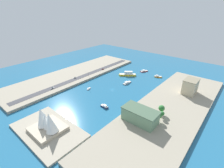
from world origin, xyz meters
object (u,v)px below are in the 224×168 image
(office_block_beige, at_px, (190,86))
(opera_landmark, at_px, (46,122))
(yacht_sleek_gray, at_px, (127,83))
(terminal_long_green, at_px, (140,115))
(pickup_red, at_px, (103,69))
(van_white, at_px, (75,78))
(traffic_light_waterfront, at_px, (88,74))
(sedan_silver, at_px, (53,88))
(patrol_launch_navy, at_px, (104,106))
(tugboat_red, at_px, (144,71))
(ferry_yellow_fast, at_px, (128,74))
(water_taxi_orange, at_px, (158,76))
(sailboat_small_white, at_px, (89,89))

(office_block_beige, height_order, opera_landmark, opera_landmark)
(yacht_sleek_gray, bearing_deg, office_block_beige, -164.20)
(terminal_long_green, relative_size, pickup_red, 7.20)
(pickup_red, height_order, van_white, van_white)
(traffic_light_waterfront, relative_size, opera_landmark, 0.22)
(terminal_long_green, relative_size, sedan_silver, 7.48)
(yacht_sleek_gray, relative_size, terminal_long_green, 0.48)
(sedan_silver, bearing_deg, patrol_launch_navy, -169.30)
(tugboat_red, xyz_separation_m, opera_landmark, (-10.03, 195.91, 9.65))
(ferry_yellow_fast, height_order, van_white, ferry_yellow_fast)
(office_block_beige, height_order, traffic_light_waterfront, office_block_beige)
(yacht_sleek_gray, bearing_deg, ferry_yellow_fast, -56.56)
(water_taxi_orange, xyz_separation_m, office_block_beige, (-58.27, 29.94, 11.58))
(yacht_sleek_gray, relative_size, opera_landmark, 0.58)
(terminal_long_green, relative_size, opera_landmark, 1.21)
(ferry_yellow_fast, relative_size, pickup_red, 5.42)
(opera_landmark, bearing_deg, office_block_beige, -116.57)
(sedan_silver, bearing_deg, ferry_yellow_fast, -113.21)
(tugboat_red, height_order, traffic_light_waterfront, traffic_light_waterfront)
(water_taxi_orange, distance_m, office_block_beige, 66.53)
(water_taxi_orange, relative_size, van_white, 3.02)
(sailboat_small_white, height_order, pickup_red, sailboat_small_white)
(sailboat_small_white, relative_size, office_block_beige, 0.43)
(yacht_sleek_gray, height_order, pickup_red, pickup_red)
(office_block_beige, xyz_separation_m, terminal_long_green, (19.07, 93.01, -2.70))
(tugboat_red, relative_size, opera_landmark, 0.52)
(terminal_long_green, relative_size, van_white, 8.13)
(patrol_launch_navy, bearing_deg, sedan_silver, 10.70)
(van_white, bearing_deg, patrol_launch_navy, 163.04)
(opera_landmark, bearing_deg, patrol_launch_navy, -101.54)
(sedan_silver, distance_m, opera_landmark, 85.76)
(water_taxi_orange, distance_m, opera_landmark, 189.64)
(patrol_launch_navy, distance_m, tugboat_red, 133.75)
(ferry_yellow_fast, height_order, office_block_beige, office_block_beige)
(terminal_long_green, distance_m, van_white, 138.80)
(patrol_launch_navy, relative_size, traffic_light_waterfront, 1.80)
(ferry_yellow_fast, xyz_separation_m, traffic_light_waterfront, (44.35, 49.34, 4.67))
(water_taxi_orange, relative_size, sedan_silver, 2.78)
(tugboat_red, xyz_separation_m, office_block_beige, (-89.21, 37.61, 11.68))
(yacht_sleek_gray, height_order, office_block_beige, office_block_beige)
(office_block_beige, relative_size, sedan_silver, 4.57)
(water_taxi_orange, bearing_deg, patrol_launch_navy, 86.40)
(pickup_red, distance_m, opera_landmark, 165.40)
(tugboat_red, bearing_deg, terminal_long_green, 118.23)
(pickup_red, bearing_deg, van_white, 83.56)
(office_block_beige, distance_m, terminal_long_green, 94.99)
(water_taxi_orange, xyz_separation_m, sedan_silver, (91.40, 139.86, 2.78))
(ferry_yellow_fast, bearing_deg, tugboat_red, -109.16)
(patrol_launch_navy, bearing_deg, van_white, -16.96)
(tugboat_red, bearing_deg, office_block_beige, 157.14)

